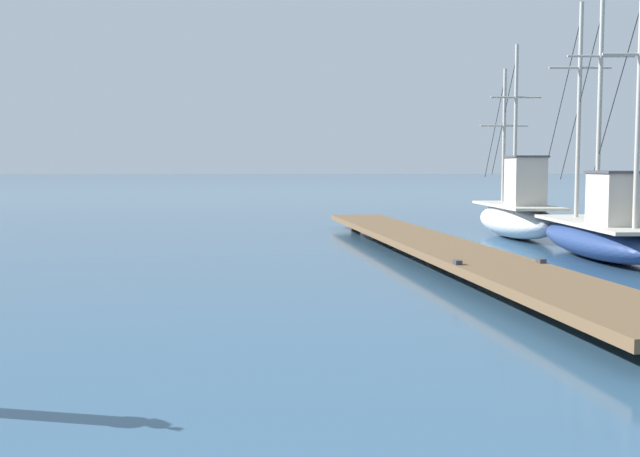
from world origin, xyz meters
name	(u,v)px	position (x,y,z in m)	size (l,w,h in m)	color
floating_dock	(436,246)	(5.96, 16.41, 0.36)	(2.37, 20.80, 0.53)	brown
fishing_boat_0	(603,231)	(10.08, 16.39, 0.66)	(2.47, 8.05, 6.49)	navy
fishing_boat_2	(517,214)	(9.99, 21.82, 0.75)	(2.10, 6.58, 5.99)	silver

